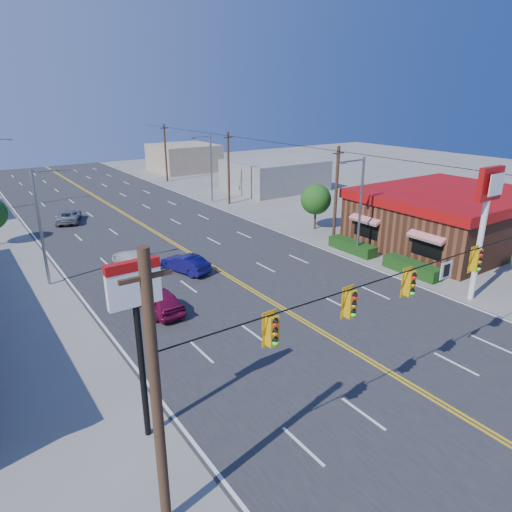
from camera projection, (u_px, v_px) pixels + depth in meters
ground at (413, 388)px, 20.59m from camera, size 160.00×160.00×0.00m
road at (203, 261)px, 36.11m from camera, size 20.00×120.00×0.06m
signal_span at (425, 289)px, 18.89m from camera, size 24.32×0.34×9.00m
kfc at (447, 217)px, 39.73m from camera, size 16.30×12.40×4.70m
kfc_pylon at (486, 208)px, 27.54m from camera, size 2.20×0.36×8.50m
pizza_hut_sign at (137, 315)px, 16.09m from camera, size 1.90×0.30×6.85m
streetlight_se at (359, 202)px, 35.70m from camera, size 2.55×0.25×8.00m
streetlight_ne at (210, 165)px, 54.33m from camera, size 2.55×0.25×8.00m
streetlight_sw at (43, 221)px, 30.39m from camera, size 2.55×0.25×8.00m
utility_pole_near at (336, 195)px, 39.66m from camera, size 0.28×0.28×8.40m
utility_pole_mid at (229, 169)px, 53.63m from camera, size 0.28×0.28×8.40m
utility_pole_far at (166, 153)px, 67.60m from camera, size 0.28×0.28×8.40m
tree_kfc_rear at (316, 199)px, 43.89m from camera, size 2.94×2.94×4.41m
bld_east_mid at (275, 175)px, 62.70m from camera, size 12.00×10.00×4.00m
bld_east_far at (184, 158)px, 78.11m from camera, size 10.00×10.00×4.40m
car_magenta at (159, 301)px, 27.51m from camera, size 1.87×4.43×1.50m
car_blue at (185, 264)px, 33.63m from camera, size 2.58×4.29×1.33m
car_white at (131, 259)px, 34.72m from camera, size 1.94×4.41×1.26m
car_silver at (69, 217)px, 46.77m from camera, size 3.60×5.05×1.28m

